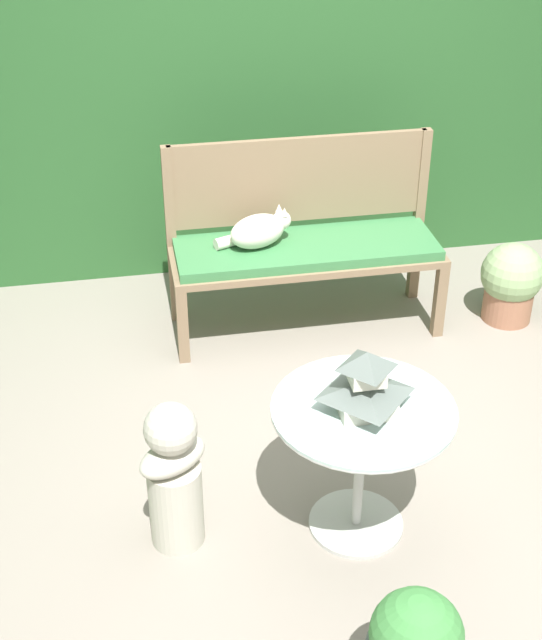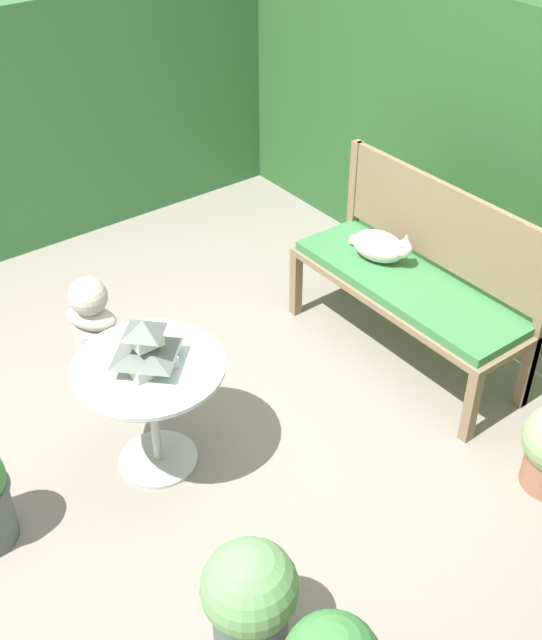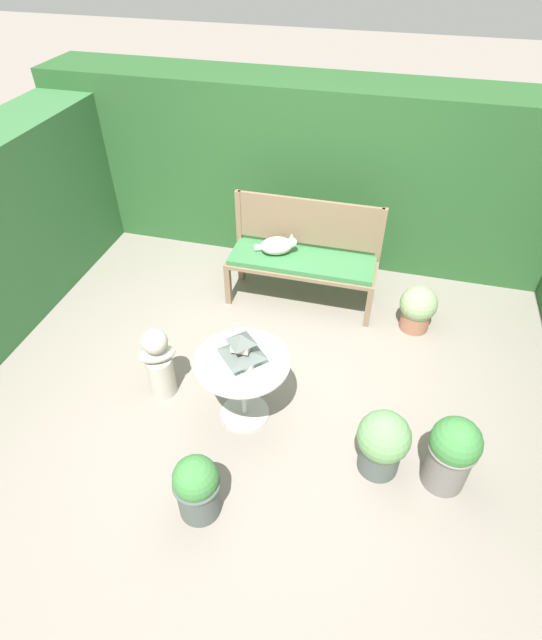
# 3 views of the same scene
# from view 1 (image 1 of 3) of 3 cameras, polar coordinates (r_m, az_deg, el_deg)

# --- Properties ---
(ground) EXTENTS (30.00, 30.00, 0.00)m
(ground) POSITION_cam_1_polar(r_m,az_deg,el_deg) (4.37, 5.28, -8.30)
(ground) COLOR gray
(foliage_hedge_back) EXTENTS (6.40, 0.79, 1.92)m
(foliage_hedge_back) POSITION_cam_1_polar(r_m,az_deg,el_deg) (5.91, -0.29, 13.70)
(foliage_hedge_back) COLOR #285628
(foliage_hedge_back) RESTS_ON ground
(garden_bench) EXTENTS (1.53, 0.51, 0.54)m
(garden_bench) POSITION_cam_1_polar(r_m,az_deg,el_deg) (5.03, 2.27, 4.17)
(garden_bench) COLOR #7F664C
(garden_bench) RESTS_ON ground
(bench_backrest) EXTENTS (1.53, 0.06, 1.08)m
(bench_backrest) POSITION_cam_1_polar(r_m,az_deg,el_deg) (5.11, 1.76, 8.36)
(bench_backrest) COLOR #7F664C
(bench_backrest) RESTS_ON ground
(cat) EXTENTS (0.44, 0.29, 0.21)m
(cat) POSITION_cam_1_polar(r_m,az_deg,el_deg) (4.93, -0.82, 5.74)
(cat) COLOR silver
(cat) RESTS_ON garden_bench
(patio_table) EXTENTS (0.75, 0.75, 0.64)m
(patio_table) POSITION_cam_1_polar(r_m,az_deg,el_deg) (3.66, 5.84, -7.26)
(patio_table) COLOR #B7B7B2
(patio_table) RESTS_ON ground
(pagoda_birdhouse) EXTENTS (0.30, 0.30, 0.27)m
(pagoda_birdhouse) POSITION_cam_1_polar(r_m,az_deg,el_deg) (3.51, 6.06, -4.11)
(pagoda_birdhouse) COLOR beige
(pagoda_birdhouse) RESTS_ON patio_table
(garden_bust) EXTENTS (0.35, 0.31, 0.70)m
(garden_bust) POSITION_cam_1_polar(r_m,az_deg,el_deg) (3.71, -6.23, -9.88)
(garden_bust) COLOR #B7B2A3
(garden_bust) RESTS_ON ground
(potted_plant_table_far) EXTENTS (0.36, 0.36, 0.49)m
(potted_plant_table_far) POSITION_cam_1_polar(r_m,az_deg,el_deg) (5.40, 15.11, 2.38)
(potted_plant_table_far) COLOR #9E664C
(potted_plant_table_far) RESTS_ON ground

